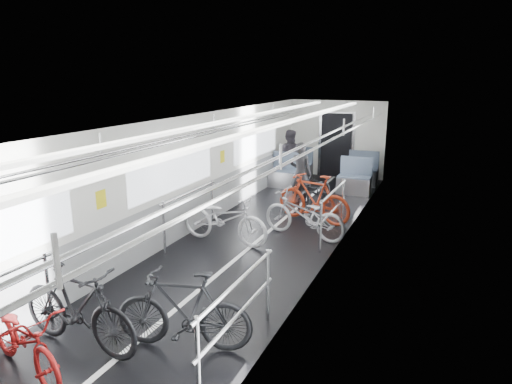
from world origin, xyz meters
TOP-DOWN VIEW (x-y plane):
  - car_shell at (0.00, 1.78)m, footprint 3.02×14.01m
  - bike_left_near at (-0.72, -4.16)m, footprint 1.67×0.99m
  - bike_left_mid at (-0.54, -3.56)m, footprint 1.82×0.62m
  - bike_left_far at (-0.56, 0.28)m, footprint 1.88×0.77m
  - bike_right_near at (0.60, -3.07)m, footprint 1.72×0.86m
  - bike_right_mid at (0.76, 1.16)m, footprint 1.87×0.96m
  - bike_right_far at (0.65, 2.21)m, footprint 1.87×0.94m
  - bike_aisle at (0.39, 3.28)m, footprint 0.89×1.64m
  - person_standing at (-0.02, 3.38)m, footprint 0.62×0.45m
  - person_seated at (-1.11, 5.65)m, footprint 0.79×0.63m

SIDE VIEW (x-z plane):
  - bike_aisle at x=0.39m, z-range 0.00..0.82m
  - bike_left_near at x=-0.72m, z-range 0.00..0.83m
  - bike_right_mid at x=0.76m, z-range 0.00..0.94m
  - bike_left_far at x=-0.56m, z-range 0.00..0.97m
  - bike_right_near at x=0.60m, z-range 0.00..0.99m
  - bike_left_mid at x=-0.54m, z-range 0.00..1.07m
  - bike_right_far at x=0.65m, z-range 0.00..1.08m
  - person_standing at x=-0.02m, z-range 0.00..1.59m
  - person_seated at x=-1.11m, z-range 0.00..1.59m
  - car_shell at x=0.00m, z-range -0.08..2.33m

